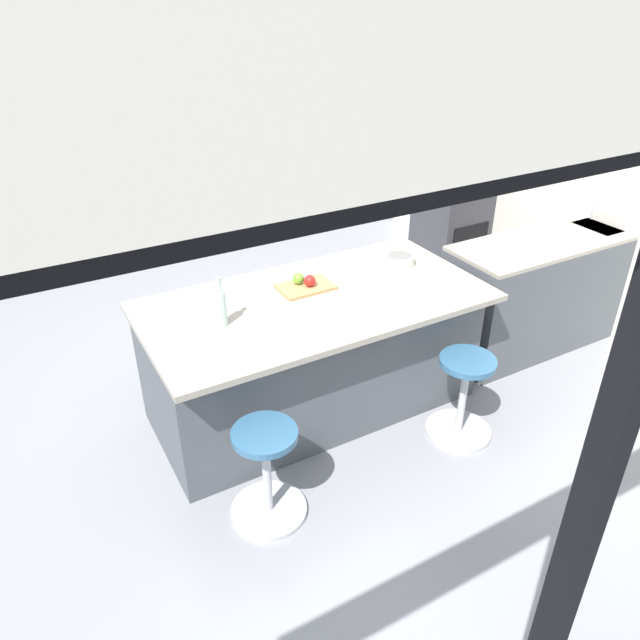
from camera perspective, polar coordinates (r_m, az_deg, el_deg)
name	(u,v)px	position (r m, az deg, el deg)	size (l,w,h in m)	color
ground_plane	(310,396)	(4.46, -0.99, -7.23)	(7.07, 7.07, 0.00)	gray
interior_partition_left	(600,161)	(5.56, 25.08, 13.55)	(0.15, 5.35, 2.76)	silver
sink_cabinet	(571,281)	(5.46, 22.70, 3.40)	(2.36, 0.60, 1.20)	#4C5156
oven_range	(451,227)	(6.41, 12.29, 8.67)	(0.60, 0.61, 0.89)	#38383D
kitchen_island	(313,353)	(4.11, -0.67, -3.11)	(2.23, 1.14, 0.89)	#4C5156
stool_by_window	(462,399)	(4.07, 13.37, -7.32)	(0.44, 0.44, 0.60)	#B7B7BC
stool_middle	(267,476)	(3.45, -5.06, -14.51)	(0.44, 0.44, 0.60)	#B7B7BC
cutting_board	(305,287)	(3.98, -1.39, 3.16)	(0.36, 0.24, 0.02)	tan
apple_green	(298,279)	(3.99, -2.08, 3.95)	(0.08, 0.08, 0.08)	#609E2D
apple_red	(310,281)	(3.96, -0.97, 3.74)	(0.08, 0.08, 0.08)	red
water_bottle	(221,307)	(3.55, -9.38, 1.25)	(0.06, 0.06, 0.31)	silver
fruit_bowl	(400,259)	(4.36, 7.57, 5.74)	(0.21, 0.21, 0.07)	silver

